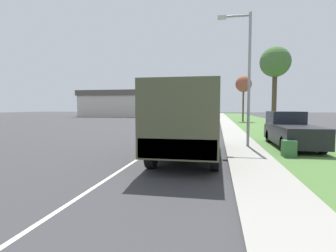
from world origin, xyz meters
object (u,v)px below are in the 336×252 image
object	(u,v)px
car_nearest_ahead	(198,125)
car_second_ahead	(174,119)
lamp_post	(245,67)
pickup_truck	(291,130)
military_truck	(189,118)

from	to	relation	value
car_nearest_ahead	car_second_ahead	bearing A→B (deg)	112.29
lamp_post	pickup_truck	bearing A→B (deg)	23.06
military_truck	car_nearest_ahead	bearing A→B (deg)	92.18
military_truck	pickup_truck	xyz separation A→B (m)	(5.07, 4.05, -0.79)
pickup_truck	military_truck	bearing A→B (deg)	-141.35
car_nearest_ahead	lamp_post	world-z (taller)	lamp_post
lamp_post	car_second_ahead	bearing A→B (deg)	110.51
pickup_truck	lamp_post	size ratio (longest dim) A/B	0.83
lamp_post	military_truck	bearing A→B (deg)	-130.31
car_second_ahead	lamp_post	world-z (taller)	lamp_post
car_nearest_ahead	pickup_truck	bearing A→B (deg)	-54.21
military_truck	car_nearest_ahead	world-z (taller)	military_truck
car_second_ahead	pickup_truck	size ratio (longest dim) A/B	0.73
military_truck	car_second_ahead	xyz separation A→B (m)	(-3.94, 20.24, -0.91)
military_truck	pickup_truck	distance (m)	6.54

